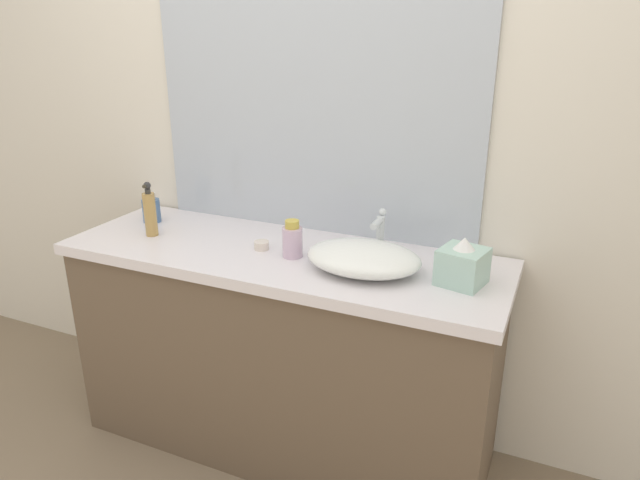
# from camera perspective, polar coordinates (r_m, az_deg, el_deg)

# --- Properties ---
(bathroom_wall_rear) EXTENTS (6.00, 0.06, 2.60)m
(bathroom_wall_rear) POSITION_cam_1_polar(r_m,az_deg,el_deg) (2.34, -1.10, 11.64)
(bathroom_wall_rear) COLOR silver
(bathroom_wall_rear) RESTS_ON ground
(vanity_counter) EXTENTS (1.68, 0.57, 0.87)m
(vanity_counter) POSITION_cam_1_polar(r_m,az_deg,el_deg) (2.35, -3.68, -10.99)
(vanity_counter) COLOR brown
(vanity_counter) RESTS_ON ground
(wall_mirror_panel) EXTENTS (1.35, 0.01, 1.20)m
(wall_mirror_panel) POSITION_cam_1_polar(r_m,az_deg,el_deg) (2.27, -0.83, 15.59)
(wall_mirror_panel) COLOR #B2BCC6
(wall_mirror_panel) RESTS_ON vanity_counter
(sink_basin) EXTENTS (0.40, 0.30, 0.09)m
(sink_basin) POSITION_cam_1_polar(r_m,az_deg,el_deg) (1.98, 4.33, -1.77)
(sink_basin) COLOR white
(sink_basin) RESTS_ON vanity_counter
(faucet) EXTENTS (0.03, 0.12, 0.17)m
(faucet) POSITION_cam_1_polar(r_m,az_deg,el_deg) (2.11, 5.92, 1.05)
(faucet) COLOR silver
(faucet) RESTS_ON vanity_counter
(soap_dispenser) EXTENTS (0.05, 0.05, 0.22)m
(soap_dispenser) POSITION_cam_1_polar(r_m,az_deg,el_deg) (2.39, -16.48, 2.64)
(soap_dispenser) COLOR #B18A49
(soap_dispenser) RESTS_ON vanity_counter
(lotion_bottle) EXTENTS (0.07, 0.07, 0.13)m
(lotion_bottle) POSITION_cam_1_polar(r_m,az_deg,el_deg) (2.57, -16.36, 2.92)
(lotion_bottle) COLOR #4A6B96
(lotion_bottle) RESTS_ON vanity_counter
(perfume_bottle) EXTENTS (0.07, 0.07, 0.14)m
(perfume_bottle) POSITION_cam_1_polar(r_m,az_deg,el_deg) (2.09, -2.75, -0.03)
(perfume_bottle) COLOR #CDB0C8
(perfume_bottle) RESTS_ON vanity_counter
(tissue_box) EXTENTS (0.17, 0.17, 0.16)m
(tissue_box) POSITION_cam_1_polar(r_m,az_deg,el_deg) (1.92, 13.93, -2.35)
(tissue_box) COLOR #A9CFC0
(tissue_box) RESTS_ON vanity_counter
(candle_jar) EXTENTS (0.06, 0.06, 0.03)m
(candle_jar) POSITION_cam_1_polar(r_m,az_deg,el_deg) (2.18, -5.81, -0.52)
(candle_jar) COLOR beige
(candle_jar) RESTS_ON vanity_counter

